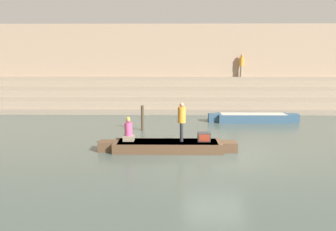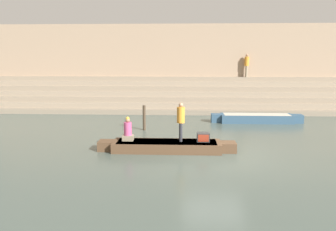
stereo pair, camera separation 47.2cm
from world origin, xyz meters
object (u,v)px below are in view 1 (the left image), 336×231
(tv_set, at_px, (204,137))
(person_on_steps, at_px, (242,64))
(moored_boat_shore, at_px, (253,118))
(mooring_post, at_px, (142,118))
(person_rowing, at_px, (129,131))
(rowboat_main, at_px, (168,146))
(person_standing, at_px, (182,119))

(tv_set, xyz_separation_m, person_on_steps, (4.06, 12.46, 2.78))
(moored_boat_shore, xyz_separation_m, person_on_steps, (0.45, 6.21, 3.12))
(tv_set, relative_size, mooring_post, 0.39)
(moored_boat_shore, bearing_deg, mooring_post, -154.82)
(person_rowing, distance_m, person_on_steps, 14.62)
(person_rowing, bearing_deg, person_on_steps, 66.51)
(rowboat_main, bearing_deg, person_rowing, 179.36)
(rowboat_main, distance_m, mooring_post, 4.18)
(person_on_steps, bearing_deg, rowboat_main, 87.52)
(rowboat_main, xyz_separation_m, person_on_steps, (5.60, 12.53, 3.16))
(person_standing, distance_m, moored_boat_shore, 7.78)
(person_rowing, relative_size, tv_set, 1.96)
(person_rowing, relative_size, moored_boat_shore, 0.19)
(moored_boat_shore, bearing_deg, person_rowing, -132.59)
(rowboat_main, relative_size, moored_boat_shore, 1.06)
(rowboat_main, relative_size, mooring_post, 4.29)
(person_standing, relative_size, mooring_post, 1.21)
(moored_boat_shore, distance_m, mooring_post, 7.00)
(person_rowing, xyz_separation_m, person_on_steps, (7.26, 12.42, 2.56))
(mooring_post, bearing_deg, person_rowing, -93.73)
(person_rowing, height_order, moored_boat_shore, person_rowing)
(moored_boat_shore, bearing_deg, rowboat_main, -124.14)
(rowboat_main, distance_m, person_on_steps, 14.08)
(mooring_post, height_order, person_on_steps, person_on_steps)
(rowboat_main, xyz_separation_m, moored_boat_shore, (5.15, 6.32, 0.04))
(tv_set, height_order, moored_boat_shore, tv_set)
(tv_set, height_order, mooring_post, mooring_post)
(rowboat_main, height_order, moored_boat_shore, moored_boat_shore)
(person_on_steps, bearing_deg, moored_boat_shore, 107.43)
(person_standing, height_order, tv_set, person_standing)
(tv_set, bearing_deg, moored_boat_shore, 54.67)
(moored_boat_shore, xyz_separation_m, mooring_post, (-6.56, -2.41, 0.42))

